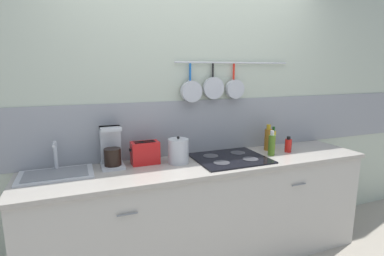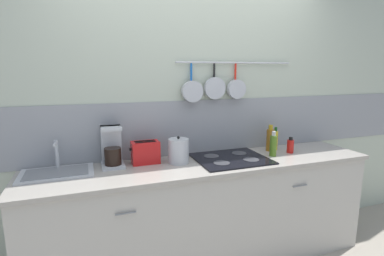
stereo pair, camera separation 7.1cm
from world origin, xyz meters
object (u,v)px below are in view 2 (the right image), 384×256
object	(u,v)px
bottle_hot_sauce	(290,146)
bottle_olive_oil	(270,139)
kettle	(179,151)
bottle_cooking_wine	(275,140)
coffee_maker	(112,149)
toaster	(145,152)
bottle_sesame_oil	(273,145)

from	to	relation	value
bottle_hot_sauce	bottle_olive_oil	bearing A→B (deg)	137.92
kettle	bottle_cooking_wine	size ratio (longest dim) A/B	1.02
kettle	bottle_olive_oil	bearing A→B (deg)	3.81
coffee_maker	toaster	world-z (taller)	coffee_maker
coffee_maker	toaster	distance (m)	0.27
coffee_maker	toaster	bearing A→B (deg)	-6.90
bottle_hot_sauce	toaster	bearing A→B (deg)	173.94
coffee_maker	bottle_cooking_wine	bearing A→B (deg)	-1.13
toaster	coffee_maker	bearing A→B (deg)	173.10
kettle	bottle_olive_oil	xyz separation A→B (m)	(0.93, 0.06, 0.01)
toaster	kettle	distance (m)	0.27
toaster	bottle_cooking_wine	distance (m)	1.26
coffee_maker	kettle	bearing A→B (deg)	-11.84
bottle_sesame_oil	bottle_olive_oil	bearing A→B (deg)	64.36
bottle_olive_oil	bottle_cooking_wine	distance (m)	0.07
bottle_olive_oil	bottle_cooking_wine	size ratio (longest dim) A/B	1.13
toaster	kettle	xyz separation A→B (m)	(0.26, -0.08, 0.01)
kettle	bottle_sesame_oil	distance (m)	0.86
bottle_cooking_wine	bottle_sesame_oil	bearing A→B (deg)	-129.62
bottle_sesame_oil	bottle_hot_sauce	bearing A→B (deg)	9.78
coffee_maker	bottle_cooking_wine	size ratio (longest dim) A/B	1.46
bottle_sesame_oil	bottle_olive_oil	xyz separation A→B (m)	(0.08, 0.16, 0.01)
coffee_maker	bottle_sesame_oil	bearing A→B (deg)	-8.68
coffee_maker	toaster	xyz separation A→B (m)	(0.26, -0.03, -0.04)
bottle_sesame_oil	bottle_cooking_wine	bearing A→B (deg)	50.38
toaster	bottle_olive_oil	world-z (taller)	bottle_olive_oil
coffee_maker	bottle_sesame_oil	distance (m)	1.39
bottle_sesame_oil	bottle_cooking_wine	size ratio (longest dim) A/B	1.02
bottle_hot_sauce	bottle_cooking_wine	bearing A→B (deg)	115.09
toaster	bottle_sesame_oil	bearing A→B (deg)	-9.10
toaster	bottle_cooking_wine	bearing A→B (deg)	0.08
toaster	bottle_sesame_oil	world-z (taller)	bottle_sesame_oil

